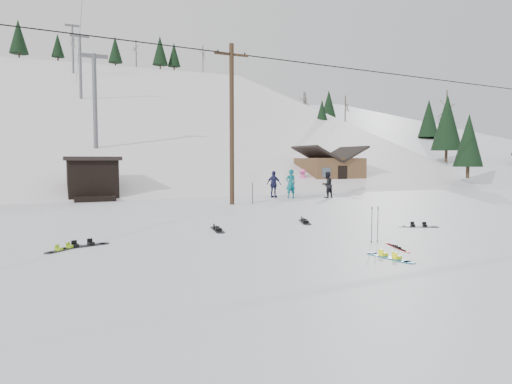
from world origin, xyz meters
name	(u,v)px	position (x,y,z in m)	size (l,w,h in m)	color
ground	(346,253)	(0.00, 0.00, 0.00)	(200.00, 200.00, 0.00)	silver
ski_slope	(114,265)	(0.00, 55.00, -12.00)	(60.00, 75.00, 45.00)	white
ridge_right	(361,243)	(38.00, 50.00, -11.00)	(34.00, 85.00, 36.00)	silver
treeline_right	(385,178)	(36.00, 42.00, 0.00)	(20.00, 60.00, 10.00)	black
treeline_crest	(94,173)	(0.00, 86.00, 0.00)	(50.00, 6.00, 10.00)	black
utility_pole	(232,122)	(2.00, 14.00, 4.68)	(2.00, 0.26, 9.00)	#3A2819
trail_sign	(253,182)	(3.10, 13.58, 1.27)	(0.50, 0.09, 1.85)	#595B60
lift_hut	(92,178)	(-5.00, 20.94, 1.36)	(3.40, 4.10, 2.75)	black
lift_tower_near	(95,95)	(-4.00, 30.00, 7.86)	(2.20, 0.36, 8.00)	#595B60
lift_tower_mid	(80,63)	(-4.00, 50.00, 14.36)	(2.20, 0.36, 8.00)	#595B60
lift_tower_far	(73,46)	(-4.00, 70.00, 20.86)	(2.20, 0.36, 8.00)	#595B60
cabin	(329,172)	(15.00, 24.00, 1.48)	(5.39, 4.40, 3.77)	brown
hero_snowboard	(390,257)	(0.62, -1.03, 0.03)	(0.45, 1.53, 0.11)	#15628D
hero_skis	(397,247)	(1.73, -0.01, 0.02)	(0.50, 1.47, 0.08)	red
ski_poles	(375,224)	(1.64, 0.87, 0.57)	(0.31, 0.08, 1.12)	black
board_scatter_a	(83,246)	(-6.50, 3.84, 0.03)	(1.51, 0.69, 0.11)	black
board_scatter_b	(217,229)	(-1.91, 5.21, 0.03)	(0.49, 1.58, 0.11)	black
board_scatter_c	(65,249)	(-7.01, 3.56, 0.02)	(1.05, 1.00, 0.09)	black
board_scatter_d	(419,226)	(5.30, 2.89, 0.03)	(1.32, 0.89, 0.10)	black
board_scatter_f	(305,222)	(2.01, 5.74, 0.03)	(0.78, 1.56, 0.12)	black
skier_teal	(291,184)	(7.10, 16.48, 0.95)	(0.69, 0.46, 1.90)	#0B646F
skier_dark	(327,185)	(9.40, 15.62, 0.87)	(0.85, 0.66, 1.75)	black
skier_pink	(302,180)	(11.45, 22.54, 0.90)	(1.16, 0.67, 1.79)	#F255A5
skier_navy	(274,184)	(6.26, 17.29, 0.90)	(1.06, 0.44, 1.80)	#1C1E46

